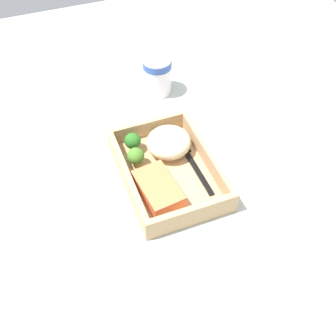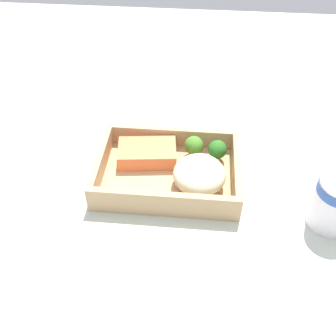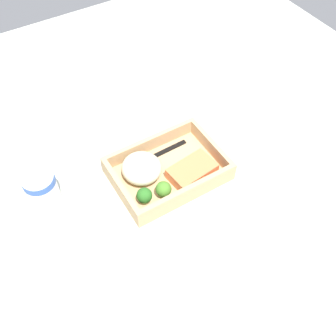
# 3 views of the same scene
# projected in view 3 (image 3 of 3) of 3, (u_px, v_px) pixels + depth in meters

# --- Properties ---
(ground_plane) EXTENTS (1.60, 1.60, 0.02)m
(ground_plane) POSITION_uv_depth(u_px,v_px,m) (168.00, 177.00, 0.96)
(ground_plane) COLOR beige
(takeout_tray) EXTENTS (0.26, 0.18, 0.01)m
(takeout_tray) POSITION_uv_depth(u_px,v_px,m) (168.00, 173.00, 0.94)
(takeout_tray) COLOR tan
(takeout_tray) RESTS_ON ground_plane
(tray_rim) EXTENTS (0.26, 0.18, 0.04)m
(tray_rim) POSITION_uv_depth(u_px,v_px,m) (168.00, 167.00, 0.92)
(tray_rim) COLOR tan
(tray_rim) RESTS_ON takeout_tray
(salmon_fillet) EXTENTS (0.12, 0.08, 0.03)m
(salmon_fillet) POSITION_uv_depth(u_px,v_px,m) (192.00, 171.00, 0.92)
(salmon_fillet) COLOR #F57947
(salmon_fillet) RESTS_ON takeout_tray
(mashed_potatoes) EXTENTS (0.09, 0.10, 0.05)m
(mashed_potatoes) POSITION_uv_depth(u_px,v_px,m) (142.00, 168.00, 0.91)
(mashed_potatoes) COLOR beige
(mashed_potatoes) RESTS_ON takeout_tray
(broccoli_floret_1) EXTENTS (0.04, 0.04, 0.05)m
(broccoli_floret_1) POSITION_uv_depth(u_px,v_px,m) (164.00, 189.00, 0.87)
(broccoli_floret_1) COLOR #7C9D5B
(broccoli_floret_1) RESTS_ON takeout_tray
(broccoli_floret_2) EXTENTS (0.04, 0.04, 0.04)m
(broccoli_floret_2) POSITION_uv_depth(u_px,v_px,m) (144.00, 196.00, 0.86)
(broccoli_floret_2) COLOR #8AAB60
(broccoli_floret_2) RESTS_ON takeout_tray
(fork) EXTENTS (0.16, 0.02, 0.00)m
(fork) POSITION_uv_depth(u_px,v_px,m) (155.00, 156.00, 0.97)
(fork) COLOR black
(fork) RESTS_ON takeout_tray
(paper_cup) EXTENTS (0.07, 0.07, 0.09)m
(paper_cup) POSITION_uv_depth(u_px,v_px,m) (42.00, 188.00, 0.86)
(paper_cup) COLOR white
(paper_cup) RESTS_ON ground_plane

